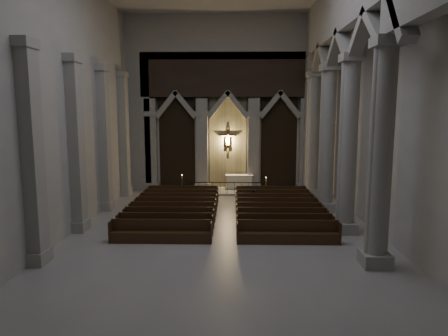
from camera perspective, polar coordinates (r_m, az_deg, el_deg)
name	(u,v)px	position (r m, az deg, el deg)	size (l,w,h in m)	color
room	(224,59)	(16.53, 0.05, 15.28)	(24.00, 24.10, 12.00)	#9F9D97
sanctuary_wall	(228,95)	(27.96, 0.55, 10.34)	(14.00, 0.77, 12.00)	#A09E96
right_arcade	(353,57)	(18.60, 17.95, 14.80)	(1.00, 24.00, 12.00)	#A09E96
left_pilasters	(92,144)	(21.19, -18.35, 3.30)	(0.60, 13.00, 8.03)	#A09E96
sanctuary_step	(228,191)	(27.55, 0.51, -3.31)	(8.50, 2.60, 0.15)	#A09E96
altar	(239,182)	(27.98, 2.19, -1.96)	(1.91, 0.76, 0.97)	silver
altar_rail	(227,187)	(26.23, 0.48, -2.66)	(4.82, 0.09, 0.95)	black
candle_stand_left	(182,190)	(26.55, -5.99, -3.12)	(0.23, 0.23, 1.39)	olive
candle_stand_right	(266,192)	(25.89, 5.99, -3.44)	(0.23, 0.23, 1.34)	olive
pews	(226,212)	(20.86, 0.27, -6.38)	(9.75, 8.21, 0.97)	black
worshipper	(254,198)	(23.17, 4.32, -4.34)	(0.40, 0.26, 1.09)	black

